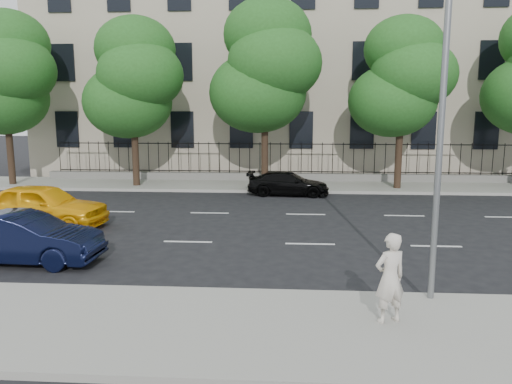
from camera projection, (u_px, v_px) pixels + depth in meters
The scene contains 15 objects.
ground at pixel (314, 269), 13.67m from camera, with size 120.00×120.00×0.00m, color black.
near_sidewalk at pixel (324, 331), 9.72m from camera, with size 60.00×4.00×0.15m, color gray.
far_sidewalk at pixel (302, 186), 27.42m from camera, with size 60.00×4.00×0.15m, color gray.
lane_markings at pixel (308, 227), 18.34m from camera, with size 49.60×4.62×0.01m, color silver, non-canonical shape.
masonry_building at pixel (301, 39), 34.71m from camera, with size 34.60×12.11×18.50m.
iron_fence at pixel (301, 172), 29.00m from camera, with size 30.00×0.50×2.20m.
street_light at pixel (437, 72), 10.90m from camera, with size 0.25×3.32×8.05m.
tree_a at pixel (6, 74), 26.81m from camera, with size 5.71×5.31×9.39m.
tree_b at pixel (134, 79), 26.40m from camera, with size 5.53×5.12×8.97m.
tree_c at pixel (266, 67), 25.85m from camera, with size 5.89×5.50×9.80m.
tree_d at pixel (402, 78), 25.49m from camera, with size 5.34×4.94×8.84m.
yellow_taxi at pixel (42, 206), 18.25m from camera, with size 1.91×4.74×1.62m, color #FFB10C.
navy_sedan at pixel (23, 238), 14.07m from camera, with size 1.53×4.39×1.45m, color black.
black_sedan at pixel (288, 183), 24.93m from camera, with size 1.65×4.07×1.18m, color black.
woman_near at pixel (390, 278), 9.81m from camera, with size 0.67×0.44×1.83m, color beige.
Camera 1 is at (-0.72, -13.19, 4.40)m, focal length 35.00 mm.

